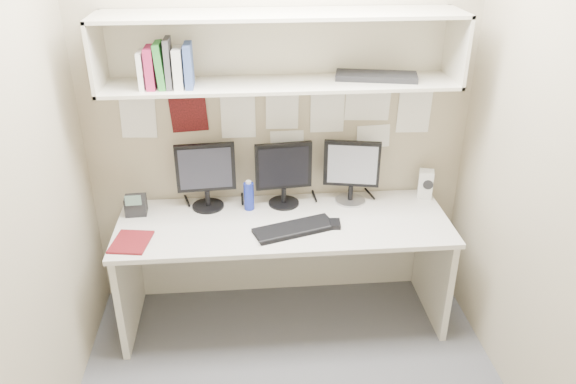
{
  "coord_description": "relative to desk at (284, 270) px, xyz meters",
  "views": [
    {
      "loc": [
        -0.22,
        -2.28,
        2.42
      ],
      "look_at": [
        0.0,
        0.35,
        1.07
      ],
      "focal_mm": 35.0,
      "sensor_mm": 36.0,
      "label": 1
    }
  ],
  "objects": [
    {
      "name": "wall_back",
      "position": [
        0.0,
        0.35,
        0.93
      ],
      "size": [
        2.4,
        0.02,
        2.6
      ],
      "primitive_type": "cube",
      "color": "tan",
      "rests_on": "ground"
    },
    {
      "name": "wall_front",
      "position": [
        0.0,
        -1.65,
        0.93
      ],
      "size": [
        2.4,
        0.02,
        2.6
      ],
      "primitive_type": "cube",
      "color": "tan",
      "rests_on": "ground"
    },
    {
      "name": "wall_left",
      "position": [
        -1.2,
        -0.65,
        0.93
      ],
      "size": [
        0.02,
        2.0,
        2.6
      ],
      "primitive_type": "cube",
      "color": "tan",
      "rests_on": "ground"
    },
    {
      "name": "wall_right",
      "position": [
        1.2,
        -0.65,
        0.93
      ],
      "size": [
        0.02,
        2.0,
        2.6
      ],
      "primitive_type": "cube",
      "color": "tan",
      "rests_on": "ground"
    },
    {
      "name": "desk",
      "position": [
        0.0,
        0.0,
        0.0
      ],
      "size": [
        2.0,
        0.7,
        0.73
      ],
      "color": "beige",
      "rests_on": "floor"
    },
    {
      "name": "overhead_hutch",
      "position": [
        0.0,
        0.21,
        1.35
      ],
      "size": [
        2.0,
        0.38,
        0.4
      ],
      "color": "beige",
      "rests_on": "wall_back"
    },
    {
      "name": "pinned_papers",
      "position": [
        0.0,
        0.34,
        0.88
      ],
      "size": [
        1.92,
        0.01,
        0.48
      ],
      "primitive_type": null,
      "color": "white",
      "rests_on": "wall_back"
    },
    {
      "name": "monitor_left",
      "position": [
        -0.46,
        0.22,
        0.6
      ],
      "size": [
        0.36,
        0.2,
        0.42
      ],
      "rotation": [
        0.0,
        0.0,
        0.07
      ],
      "color": "black",
      "rests_on": "desk"
    },
    {
      "name": "monitor_center",
      "position": [
        0.02,
        0.22,
        0.59
      ],
      "size": [
        0.35,
        0.19,
        0.41
      ],
      "rotation": [
        0.0,
        0.0,
        0.1
      ],
      "color": "black",
      "rests_on": "desk"
    },
    {
      "name": "monitor_right",
      "position": [
        0.45,
        0.22,
        0.59
      ],
      "size": [
        0.35,
        0.19,
        0.41
      ],
      "rotation": [
        0.0,
        0.0,
        -0.2
      ],
      "color": "#A5A5AA",
      "rests_on": "desk"
    },
    {
      "name": "keyboard",
      "position": [
        0.06,
        -0.12,
        0.38
      ],
      "size": [
        0.51,
        0.31,
        0.02
      ],
      "primitive_type": "cube",
      "rotation": [
        0.0,
        0.0,
        0.32
      ],
      "color": "black",
      "rests_on": "desk"
    },
    {
      "name": "mouse",
      "position": [
        0.3,
        -0.09,
        0.38
      ],
      "size": [
        0.07,
        0.1,
        0.03
      ],
      "primitive_type": "cube",
      "rotation": [
        0.0,
        0.0,
        -0.08
      ],
      "color": "black",
      "rests_on": "desk"
    },
    {
      "name": "speaker",
      "position": [
        0.94,
        0.23,
        0.46
      ],
      "size": [
        0.11,
        0.12,
        0.18
      ],
      "rotation": [
        0.0,
        0.0,
        -0.3
      ],
      "color": "silver",
      "rests_on": "desk"
    },
    {
      "name": "blue_bottle",
      "position": [
        -0.2,
        0.16,
        0.46
      ],
      "size": [
        0.06,
        0.06,
        0.19
      ],
      "color": "navy",
      "rests_on": "desk"
    },
    {
      "name": "maroon_notebook",
      "position": [
        -0.88,
        -0.18,
        0.37
      ],
      "size": [
        0.24,
        0.27,
        0.01
      ],
      "primitive_type": "cube",
      "rotation": [
        0.0,
        0.0,
        -0.16
      ],
      "color": "#5E1015",
      "rests_on": "desk"
    },
    {
      "name": "desk_phone",
      "position": [
        -0.9,
        0.16,
        0.42
      ],
      "size": [
        0.13,
        0.12,
        0.15
      ],
      "rotation": [
        0.0,
        0.0,
        0.05
      ],
      "color": "black",
      "rests_on": "desk"
    },
    {
      "name": "book_stack",
      "position": [
        -0.62,
        0.11,
        1.29
      ],
      "size": [
        0.29,
        0.16,
        0.26
      ],
      "color": "white",
      "rests_on": "overhead_hutch"
    },
    {
      "name": "hutch_tray",
      "position": [
        0.55,
        0.17,
        1.19
      ],
      "size": [
        0.49,
        0.27,
        0.03
      ],
      "primitive_type": "cube",
      "rotation": [
        0.0,
        0.0,
        -0.21
      ],
      "color": "black",
      "rests_on": "overhead_hutch"
    }
  ]
}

